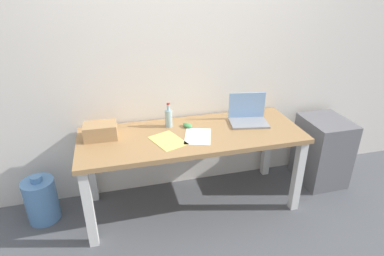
% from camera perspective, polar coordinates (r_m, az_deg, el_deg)
% --- Properties ---
extents(ground_plane, '(8.00, 8.00, 0.00)m').
position_cam_1_polar(ground_plane, '(3.12, 0.00, -13.00)').
color(ground_plane, '#515459').
extents(back_wall, '(5.20, 0.08, 2.60)m').
position_cam_1_polar(back_wall, '(2.91, -2.09, 12.75)').
color(back_wall, silver).
rests_on(back_wall, ground).
extents(desk, '(1.88, 0.71, 0.73)m').
position_cam_1_polar(desk, '(2.77, 0.00, -2.69)').
color(desk, '#A37A4C').
rests_on(desk, ground).
extents(laptop_right, '(0.36, 0.28, 0.25)m').
position_cam_1_polar(laptop_right, '(2.95, 9.82, 2.04)').
color(laptop_right, gray).
rests_on(laptop_right, desk).
extents(beer_bottle, '(0.06, 0.06, 0.22)m').
position_cam_1_polar(beer_bottle, '(2.82, -4.12, 1.84)').
color(beer_bottle, '#99B7C1').
rests_on(beer_bottle, desk).
extents(computer_mouse, '(0.10, 0.12, 0.03)m').
position_cam_1_polar(computer_mouse, '(2.83, -0.79, 0.47)').
color(computer_mouse, '#4C9E56').
rests_on(computer_mouse, desk).
extents(cardboard_box, '(0.27, 0.18, 0.12)m').
position_cam_1_polar(cardboard_box, '(2.73, -15.80, -0.51)').
color(cardboard_box, tan).
rests_on(cardboard_box, desk).
extents(paper_yellow_folder, '(0.30, 0.35, 0.00)m').
position_cam_1_polar(paper_yellow_folder, '(2.61, -4.27, -2.22)').
color(paper_yellow_folder, '#F4E06B').
rests_on(paper_yellow_folder, desk).
extents(paper_sheet_center, '(0.29, 0.35, 0.00)m').
position_cam_1_polar(paper_sheet_center, '(2.67, 1.02, -1.46)').
color(paper_sheet_center, white).
rests_on(paper_sheet_center, desk).
extents(water_cooler_jug, '(0.27, 0.27, 0.44)m').
position_cam_1_polar(water_cooler_jug, '(3.12, -24.94, -11.36)').
color(water_cooler_jug, '#598CC6').
rests_on(water_cooler_jug, ground).
extents(filing_cabinet, '(0.40, 0.48, 0.67)m').
position_cam_1_polar(filing_cabinet, '(3.51, 21.88, -3.70)').
color(filing_cabinet, slate).
rests_on(filing_cabinet, ground).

